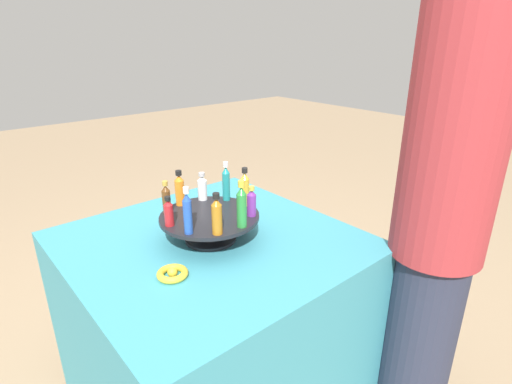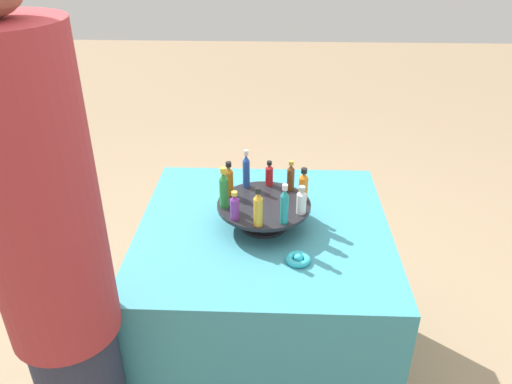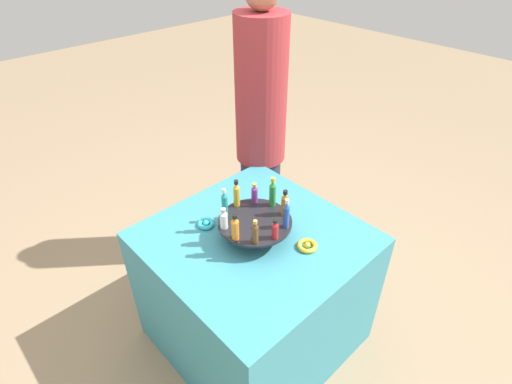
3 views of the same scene
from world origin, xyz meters
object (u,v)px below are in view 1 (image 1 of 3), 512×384
bottle_brown (166,199)px  person_figure (441,212)px  bottle_gold (245,188)px  bottle_blue (187,212)px  bottle_purple (252,202)px  bottle_red (169,212)px  ribbon_bow_teal (238,209)px  bottle_teal (226,183)px  bottle_amber (217,215)px  bottle_green (242,206)px  bottle_orange (180,189)px  ribbon_bow_gold (172,273)px  bottle_clear (202,187)px  display_stand (210,222)px

bottle_brown → person_figure: bearing=44.7°
bottle_gold → bottle_blue: size_ratio=0.94×
bottle_gold → bottle_purple: bottle_gold is taller
bottle_brown → bottle_purple: bottle_brown is taller
bottle_red → bottle_blue: bottle_blue is taller
bottle_brown → ribbon_bow_teal: 0.33m
bottle_teal → bottle_amber: size_ratio=1.10×
bottle_green → bottle_orange: bearing=-168.5°
bottle_orange → bottle_amber: 0.26m
bottle_purple → person_figure: 0.58m
bottle_blue → bottle_purple: bearing=83.5°
bottle_red → ribbon_bow_gold: bottle_red is taller
bottle_brown → bottle_red: size_ratio=1.21×
bottle_teal → bottle_green: (0.20, -0.09, 0.00)m
bottle_brown → bottle_blue: bottle_blue is taller
bottle_blue → bottle_red: bearing=-168.5°
bottle_red → bottle_blue: size_ratio=0.66×
ribbon_bow_teal → bottle_orange: bearing=-94.9°
bottle_teal → ribbon_bow_gold: size_ratio=1.58×
bottle_brown → person_figure: 0.85m
bottle_orange → bottle_teal: bearing=65.5°
bottle_clear → bottle_amber: (0.25, -0.11, 0.01)m
bottle_red → bottle_amber: (0.14, 0.08, 0.01)m
bottle_teal → bottle_amber: (0.19, -0.17, -0.01)m
bottle_gold → person_figure: 0.61m
bottle_clear → bottle_green: (0.26, -0.03, 0.02)m
bottle_amber → ribbon_bow_gold: 0.20m
person_figure → ribbon_bow_teal: bearing=-19.1°
person_figure → bottle_blue: bearing=9.9°
bottle_blue → bottle_amber: size_ratio=1.14×
bottle_amber → bottle_gold: bearing=119.5°
person_figure → bottle_teal: bearing=-10.9°
bottle_purple → ribbon_bow_gold: size_ratio=1.14×
bottle_brown → person_figure: person_figure is taller
bottle_clear → bottle_red: (0.11, -0.19, -0.00)m
bottle_amber → bottle_orange: bearing=173.5°
ribbon_bow_gold → bottle_blue: bearing=118.0°
bottle_clear → bottle_blue: (0.19, -0.17, 0.02)m
display_stand → bottle_amber: size_ratio=2.54×
display_stand → bottle_purple: 0.15m
bottle_red → bottle_purple: bearing=65.5°
display_stand → ribbon_bow_gold: (0.11, -0.20, -0.05)m
bottle_brown → bottle_red: bearing=-24.5°
bottle_teal → ribbon_bow_teal: bearing=118.0°
bottle_teal → ribbon_bow_teal: size_ratio=1.76×
bottle_brown → ribbon_bow_gold: (0.20, -0.10, -0.13)m
display_stand → bottle_purple: bearing=47.5°
bottle_teal → bottle_red: bottle_teal is taller
bottle_green → bottle_clear: bearing=173.5°
display_stand → ribbon_bow_gold: bearing=-61.1°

